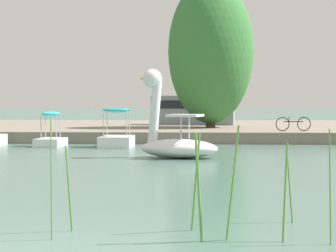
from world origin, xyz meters
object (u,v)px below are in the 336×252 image
(bicycle_parked, at_px, (293,124))
(parked_van, at_px, (193,109))
(pedal_boat_cyan, at_px, (51,137))
(tree_willow_near_path, at_px, (211,51))
(swan_boat, at_px, (174,137))
(pedal_boat_teal, at_px, (117,136))

(bicycle_parked, bearing_deg, parked_van, 117.70)
(pedal_boat_cyan, xyz_separation_m, tree_willow_near_path, (6.78, 7.80, 4.22))
(swan_boat, bearing_deg, tree_willow_near_path, 83.89)
(pedal_boat_teal, distance_m, pedal_boat_cyan, 2.82)
(pedal_boat_cyan, height_order, bicycle_parked, pedal_boat_cyan)
(pedal_boat_teal, xyz_separation_m, pedal_boat_cyan, (-2.80, 0.25, -0.08))
(pedal_boat_cyan, bearing_deg, swan_boat, -44.67)
(pedal_boat_teal, bearing_deg, tree_willow_near_path, 63.70)
(pedal_boat_cyan, distance_m, tree_willow_near_path, 11.17)
(pedal_boat_teal, distance_m, tree_willow_near_path, 9.89)
(pedal_boat_teal, height_order, pedal_boat_cyan, pedal_boat_teal)
(tree_willow_near_path, bearing_deg, pedal_boat_cyan, -131.01)
(swan_boat, xyz_separation_m, pedal_boat_cyan, (-5.38, 5.32, -0.31))
(swan_boat, height_order, tree_willow_near_path, tree_willow_near_path)
(pedal_boat_cyan, bearing_deg, tree_willow_near_path, 48.99)
(pedal_boat_cyan, bearing_deg, parked_van, 64.93)
(pedal_boat_cyan, distance_m, bicycle_parked, 11.09)
(pedal_boat_teal, bearing_deg, pedal_boat_cyan, 174.89)
(swan_boat, bearing_deg, pedal_boat_teal, 116.94)
(swan_boat, xyz_separation_m, tree_willow_near_path, (1.40, 13.12, 3.91))
(tree_willow_near_path, height_order, bicycle_parked, tree_willow_near_path)
(pedal_boat_teal, distance_m, bicycle_parked, 8.57)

